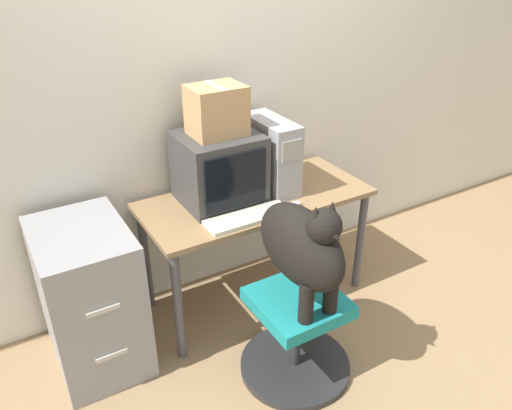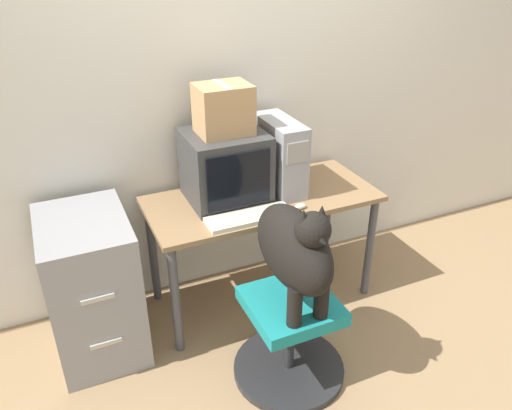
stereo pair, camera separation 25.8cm
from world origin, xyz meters
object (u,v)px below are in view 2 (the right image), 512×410
dog (295,249)px  keyboard (250,217)px  crt_monitor (225,167)px  office_chair (290,339)px  pc_tower (280,155)px  cardboard_box (223,109)px  filing_cabinet (93,286)px

dog → keyboard: bearing=94.0°
crt_monitor → office_chair: bearing=-85.5°
pc_tower → dog: size_ratio=0.72×
office_chair → cardboard_box: 1.26m
pc_tower → keyboard: pc_tower is taller
keyboard → filing_cabinet: size_ratio=0.59×
dog → filing_cabinet: bearing=143.8°
keyboard → cardboard_box: 0.59m
pc_tower → dog: (-0.28, -0.73, -0.14)m
keyboard → dog: size_ratio=0.80×
pc_tower → filing_cabinet: 1.28m
pc_tower → cardboard_box: size_ratio=1.50×
office_chair → dog: bearing=-90.0°
pc_tower → office_chair: size_ratio=0.72×
office_chair → filing_cabinet: size_ratio=0.73×
office_chair → keyboard: bearing=94.1°
keyboard → dog: 0.46m
office_chair → filing_cabinet: (-0.88, 0.63, 0.18)m
crt_monitor → dog: 0.75m
crt_monitor → office_chair: 1.01m
office_chair → dog: size_ratio=0.99×
dog → cardboard_box: (-0.06, 0.74, 0.46)m
crt_monitor → office_chair: (0.06, -0.73, -0.70)m
dog → filing_cabinet: (-0.88, 0.64, -0.39)m
crt_monitor → office_chair: size_ratio=0.74×
office_chair → cardboard_box: size_ratio=2.07×
cardboard_box → filing_cabinet: bearing=-173.0°
crt_monitor → dog: (0.06, -0.74, -0.13)m
crt_monitor → cardboard_box: bearing=90.0°
dog → cardboard_box: bearing=94.4°
pc_tower → keyboard: 0.46m
pc_tower → dog: pc_tower is taller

